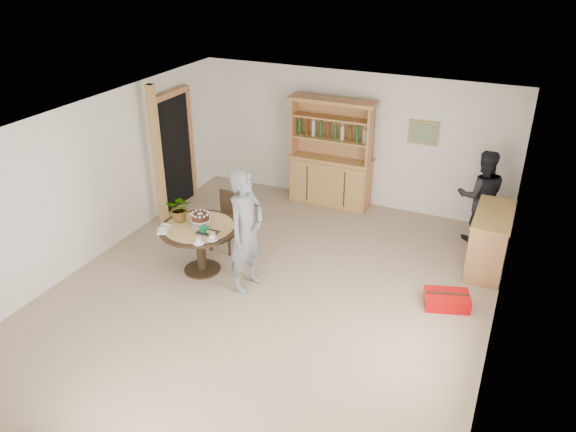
# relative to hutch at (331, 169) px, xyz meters

# --- Properties ---
(ground) EXTENTS (7.00, 7.00, 0.00)m
(ground) POSITION_rel_hutch_xyz_m (0.30, -3.24, -0.69)
(ground) COLOR tan
(ground) RESTS_ON ground
(room_shell) EXTENTS (6.04, 7.04, 2.52)m
(room_shell) POSITION_rel_hutch_xyz_m (0.30, -3.23, 1.05)
(room_shell) COLOR white
(room_shell) RESTS_ON ground
(doorway) EXTENTS (0.13, 1.10, 2.18)m
(doorway) POSITION_rel_hutch_xyz_m (-2.63, -1.24, 0.42)
(doorway) COLOR black
(doorway) RESTS_ON ground
(pine_post) EXTENTS (0.12, 0.12, 2.50)m
(pine_post) POSITION_rel_hutch_xyz_m (-2.40, -2.04, 0.56)
(pine_post) COLOR tan
(pine_post) RESTS_ON ground
(hutch) EXTENTS (1.62, 0.54, 2.04)m
(hutch) POSITION_rel_hutch_xyz_m (0.00, 0.00, 0.00)
(hutch) COLOR #B4804C
(hutch) RESTS_ON ground
(sideboard) EXTENTS (0.54, 1.26, 0.94)m
(sideboard) POSITION_rel_hutch_xyz_m (3.04, -1.24, -0.22)
(sideboard) COLOR #B4804C
(sideboard) RESTS_ON ground
(dining_table) EXTENTS (1.20, 1.20, 0.76)m
(dining_table) POSITION_rel_hutch_xyz_m (-0.93, -3.11, -0.08)
(dining_table) COLOR black
(dining_table) RESTS_ON ground
(dining_chair) EXTENTS (0.45, 0.45, 0.95)m
(dining_chair) POSITION_rel_hutch_xyz_m (-0.93, -2.29, -0.15)
(dining_chair) COLOR black
(dining_chair) RESTS_ON ground
(birthday_cake) EXTENTS (0.30, 0.30, 0.20)m
(birthday_cake) POSITION_rel_hutch_xyz_m (-0.93, -3.06, 0.19)
(birthday_cake) COLOR white
(birthday_cake) RESTS_ON dining_table
(flower_vase) EXTENTS (0.47, 0.44, 0.42)m
(flower_vase) POSITION_rel_hutch_xyz_m (-1.28, -3.06, 0.28)
(flower_vase) COLOR #3F7233
(flower_vase) RESTS_ON dining_table
(gift_tray) EXTENTS (0.30, 0.20, 0.08)m
(gift_tray) POSITION_rel_hutch_xyz_m (-0.72, -3.24, 0.10)
(gift_tray) COLOR black
(gift_tray) RESTS_ON dining_table
(coffee_cup_a) EXTENTS (0.15, 0.15, 0.09)m
(coffee_cup_a) POSITION_rel_hutch_xyz_m (-0.53, -3.39, 0.11)
(coffee_cup_a) COLOR white
(coffee_cup_a) RESTS_ON dining_table
(coffee_cup_b) EXTENTS (0.15, 0.15, 0.08)m
(coffee_cup_b) POSITION_rel_hutch_xyz_m (-0.65, -3.56, 0.11)
(coffee_cup_b) COLOR white
(coffee_cup_b) RESTS_ON dining_table
(napkins) EXTENTS (0.24, 0.33, 0.03)m
(napkins) POSITION_rel_hutch_xyz_m (-1.34, -3.43, 0.09)
(napkins) COLOR white
(napkins) RESTS_ON dining_table
(teen_boy) EXTENTS (0.53, 0.72, 1.83)m
(teen_boy) POSITION_rel_hutch_xyz_m (-0.08, -3.21, 0.23)
(teen_boy) COLOR slate
(teen_boy) RESTS_ON ground
(adult_person) EXTENTS (0.91, 0.80, 1.59)m
(adult_person) POSITION_rel_hutch_xyz_m (2.75, -0.36, 0.11)
(adult_person) COLOR black
(adult_person) RESTS_ON ground
(red_suitcase) EXTENTS (0.69, 0.56, 0.21)m
(red_suitcase) POSITION_rel_hutch_xyz_m (2.67, -2.53, -0.59)
(red_suitcase) COLOR #C00909
(red_suitcase) RESTS_ON ground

